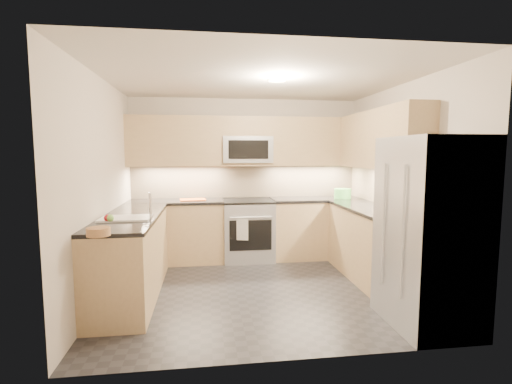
% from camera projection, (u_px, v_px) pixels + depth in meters
% --- Properties ---
extents(floor, '(3.60, 3.20, 0.00)m').
position_uv_depth(floor, '(260.00, 288.00, 4.53)').
color(floor, '#242429').
rests_on(floor, ground).
extents(ceiling, '(3.60, 3.20, 0.02)m').
position_uv_depth(ceiling, '(260.00, 79.00, 4.27)').
color(ceiling, beige).
rests_on(ceiling, wall_back).
extents(wall_back, '(3.60, 0.02, 2.50)m').
position_uv_depth(wall_back, '(246.00, 178.00, 5.98)').
color(wall_back, beige).
rests_on(wall_back, floor).
extents(wall_front, '(3.60, 0.02, 2.50)m').
position_uv_depth(wall_front, '(290.00, 205.00, 2.82)').
color(wall_front, beige).
rests_on(wall_front, floor).
extents(wall_left, '(0.02, 3.20, 2.50)m').
position_uv_depth(wall_left, '(102.00, 189.00, 4.16)').
color(wall_left, beige).
rests_on(wall_left, floor).
extents(wall_right, '(0.02, 3.20, 2.50)m').
position_uv_depth(wall_right, '(402.00, 185.00, 4.64)').
color(wall_right, beige).
rests_on(wall_right, floor).
extents(base_cab_back_left, '(1.42, 0.60, 0.90)m').
position_uv_depth(base_cab_back_left, '(177.00, 232.00, 5.62)').
color(base_cab_back_left, tan).
rests_on(base_cab_back_left, floor).
extents(base_cab_back_right, '(1.42, 0.60, 0.90)m').
position_uv_depth(base_cab_back_right, '(316.00, 228.00, 5.91)').
color(base_cab_back_right, tan).
rests_on(base_cab_back_right, floor).
extents(base_cab_right, '(0.60, 1.70, 0.90)m').
position_uv_depth(base_cab_right, '(372.00, 245.00, 4.83)').
color(base_cab_right, tan).
rests_on(base_cab_right, floor).
extents(base_cab_peninsula, '(0.60, 2.00, 0.90)m').
position_uv_depth(base_cab_peninsula, '(132.00, 257.00, 4.29)').
color(base_cab_peninsula, tan).
rests_on(base_cab_peninsula, floor).
extents(countertop_back_left, '(1.42, 0.63, 0.04)m').
position_uv_depth(countertop_back_left, '(176.00, 202.00, 5.57)').
color(countertop_back_left, black).
rests_on(countertop_back_left, base_cab_back_left).
extents(countertop_back_right, '(1.42, 0.63, 0.04)m').
position_uv_depth(countertop_back_right, '(316.00, 199.00, 5.86)').
color(countertop_back_right, black).
rests_on(countertop_back_right, base_cab_back_right).
extents(countertop_right, '(0.63, 1.70, 0.04)m').
position_uv_depth(countertop_right, '(373.00, 210.00, 4.78)').
color(countertop_right, black).
rests_on(countertop_right, base_cab_right).
extents(countertop_peninsula, '(0.63, 2.00, 0.04)m').
position_uv_depth(countertop_peninsula, '(130.00, 217.00, 4.24)').
color(countertop_peninsula, black).
rests_on(countertop_peninsula, base_cab_peninsula).
extents(upper_cab_back, '(3.60, 0.35, 0.75)m').
position_uv_depth(upper_cab_back, '(247.00, 142.00, 5.75)').
color(upper_cab_back, tan).
rests_on(upper_cab_back, wall_back).
extents(upper_cab_right, '(0.35, 1.95, 0.75)m').
position_uv_depth(upper_cab_right, '(380.00, 139.00, 4.83)').
color(upper_cab_right, tan).
rests_on(upper_cab_right, wall_right).
extents(backsplash_back, '(3.60, 0.01, 0.51)m').
position_uv_depth(backsplash_back, '(246.00, 181.00, 5.98)').
color(backsplash_back, tan).
rests_on(backsplash_back, wall_back).
extents(backsplash_right, '(0.01, 2.30, 0.51)m').
position_uv_depth(backsplash_right, '(384.00, 186.00, 5.09)').
color(backsplash_right, tan).
rests_on(backsplash_right, wall_right).
extents(gas_range, '(0.76, 0.65, 0.91)m').
position_uv_depth(gas_range, '(248.00, 230.00, 5.74)').
color(gas_range, '#A0A1A8').
rests_on(gas_range, floor).
extents(range_cooktop, '(0.76, 0.65, 0.03)m').
position_uv_depth(range_cooktop, '(248.00, 201.00, 5.69)').
color(range_cooktop, black).
rests_on(range_cooktop, gas_range).
extents(oven_door_glass, '(0.62, 0.02, 0.45)m').
position_uv_depth(oven_door_glass, '(251.00, 235.00, 5.42)').
color(oven_door_glass, black).
rests_on(oven_door_glass, gas_range).
extents(oven_handle, '(0.60, 0.02, 0.02)m').
position_uv_depth(oven_handle, '(251.00, 217.00, 5.37)').
color(oven_handle, '#B2B5BA').
rests_on(oven_handle, gas_range).
extents(microwave, '(0.76, 0.40, 0.40)m').
position_uv_depth(microwave, '(247.00, 150.00, 5.73)').
color(microwave, '#999BA0').
rests_on(microwave, upper_cab_back).
extents(microwave_door, '(0.60, 0.01, 0.28)m').
position_uv_depth(microwave_door, '(248.00, 150.00, 5.53)').
color(microwave_door, black).
rests_on(microwave_door, microwave).
extents(refrigerator, '(0.70, 0.90, 1.80)m').
position_uv_depth(refrigerator, '(429.00, 233.00, 3.50)').
color(refrigerator, '#ABADB3').
rests_on(refrigerator, floor).
extents(fridge_handle_left, '(0.02, 0.02, 1.20)m').
position_uv_depth(fridge_handle_left, '(403.00, 233.00, 3.26)').
color(fridge_handle_left, '#B2B5BA').
rests_on(fridge_handle_left, refrigerator).
extents(fridge_handle_right, '(0.02, 0.02, 1.20)m').
position_uv_depth(fridge_handle_right, '(383.00, 225.00, 3.62)').
color(fridge_handle_right, '#B2B5BA').
rests_on(fridge_handle_right, refrigerator).
extents(sink_basin, '(0.52, 0.38, 0.16)m').
position_uv_depth(sink_basin, '(126.00, 225.00, 4.00)').
color(sink_basin, white).
rests_on(sink_basin, base_cab_peninsula).
extents(faucet, '(0.03, 0.03, 0.28)m').
position_uv_depth(faucet, '(150.00, 206.00, 4.01)').
color(faucet, silver).
rests_on(faucet, countertop_peninsula).
extents(utensil_bowl, '(0.32, 0.32, 0.15)m').
position_uv_depth(utensil_bowl, '(343.00, 193.00, 5.83)').
color(utensil_bowl, '#58C152').
rests_on(utensil_bowl, countertop_back_right).
extents(cutting_board, '(0.40, 0.30, 0.01)m').
position_uv_depth(cutting_board, '(193.00, 200.00, 5.61)').
color(cutting_board, '#D25213').
rests_on(cutting_board, countertop_back_left).
extents(fruit_basket, '(0.21, 0.21, 0.07)m').
position_uv_depth(fruit_basket, '(98.00, 232.00, 3.18)').
color(fruit_basket, '#A6774D').
rests_on(fruit_basket, countertop_peninsula).
extents(fruit_apple, '(0.06, 0.06, 0.06)m').
position_uv_depth(fruit_apple, '(108.00, 218.00, 3.40)').
color(fruit_apple, '#B2141F').
rests_on(fruit_apple, fruit_basket).
extents(fruit_pear, '(0.07, 0.07, 0.07)m').
position_uv_depth(fruit_pear, '(110.00, 218.00, 3.39)').
color(fruit_pear, '#7AC052').
rests_on(fruit_pear, fruit_basket).
extents(dish_towel_check, '(0.17, 0.06, 0.32)m').
position_uv_depth(dish_towel_check, '(242.00, 229.00, 5.35)').
color(dish_towel_check, silver).
rests_on(dish_towel_check, oven_handle).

